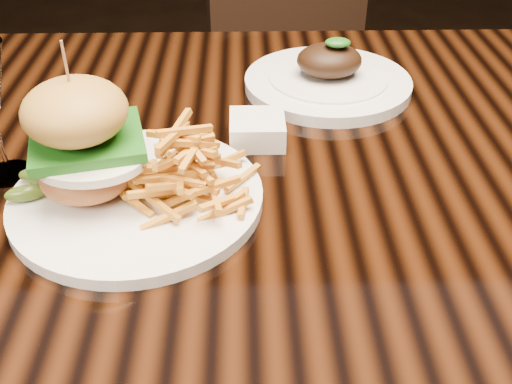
{
  "coord_description": "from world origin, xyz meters",
  "views": [
    {
      "loc": [
        -0.04,
        -0.67,
        1.17
      ],
      "look_at": [
        -0.03,
        -0.17,
        0.81
      ],
      "focal_mm": 42.0,
      "sensor_mm": 36.0,
      "label": 1
    }
  ],
  "objects_px": {
    "dining_table": "(276,202)",
    "burger_plate": "(131,164)",
    "far_dish": "(328,79)",
    "chair_far": "(301,48)"
  },
  "relations": [
    {
      "from": "dining_table",
      "to": "burger_plate",
      "type": "distance_m",
      "value": 0.24
    },
    {
      "from": "burger_plate",
      "to": "chair_far",
      "type": "xyz_separation_m",
      "value": [
        0.29,
        0.99,
        -0.27
      ]
    },
    {
      "from": "dining_table",
      "to": "burger_plate",
      "type": "xyz_separation_m",
      "value": [
        -0.17,
        -0.1,
        0.13
      ]
    },
    {
      "from": "dining_table",
      "to": "far_dish",
      "type": "bearing_deg",
      "value": 65.55
    },
    {
      "from": "burger_plate",
      "to": "dining_table",
      "type": "bearing_deg",
      "value": 29.2
    },
    {
      "from": "chair_far",
      "to": "dining_table",
      "type": "bearing_deg",
      "value": -111.55
    },
    {
      "from": "dining_table",
      "to": "chair_far",
      "type": "xyz_separation_m",
      "value": [
        0.12,
        0.89,
        -0.13
      ]
    },
    {
      "from": "far_dish",
      "to": "chair_far",
      "type": "height_order",
      "value": "chair_far"
    },
    {
      "from": "far_dish",
      "to": "chair_far",
      "type": "distance_m",
      "value": 0.73
    },
    {
      "from": "chair_far",
      "to": "burger_plate",
      "type": "bearing_deg",
      "value": -120.25
    }
  ]
}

